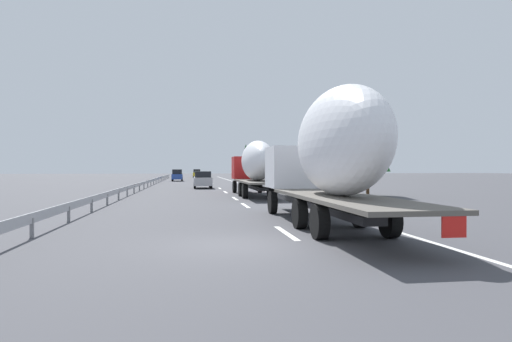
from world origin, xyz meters
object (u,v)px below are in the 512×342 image
object	(u,v)px
truck_lead	(255,165)
car_blue_sedan	(177,175)
road_sign	(253,167)
truck_trailing	(329,153)
car_yellow_coupe	(197,173)
car_silver_hatch	(203,180)

from	to	relation	value
truck_lead	car_blue_sedan	bearing A→B (deg)	9.71
road_sign	truck_trailing	bearing A→B (deg)	175.67
car_yellow_coupe	road_sign	bearing A→B (deg)	-171.75
truck_lead	car_blue_sedan	xyz separation A→B (m)	(40.84, 6.99, -1.40)
truck_lead	car_blue_sedan	size ratio (longest dim) A/B	2.86
truck_trailing	car_yellow_coupe	size ratio (longest dim) A/B	3.17
car_blue_sedan	car_yellow_coupe	bearing A→B (deg)	-7.57
truck_trailing	car_silver_hatch	size ratio (longest dim) A/B	3.04
truck_trailing	car_blue_sedan	size ratio (longest dim) A/B	3.00
truck_trailing	road_sign	world-z (taller)	truck_trailing
truck_lead	truck_trailing	world-z (taller)	truck_trailing
car_yellow_coupe	car_blue_sedan	bearing A→B (deg)	172.43
road_sign	car_blue_sedan	bearing A→B (deg)	29.10
truck_trailing	car_yellow_coupe	world-z (taller)	truck_trailing
car_yellow_coupe	truck_lead	bearing A→B (deg)	-177.10
truck_lead	road_sign	xyz separation A→B (m)	(22.70, -3.10, -0.04)
car_yellow_coupe	truck_trailing	bearing A→B (deg)	-177.72
truck_lead	truck_trailing	xyz separation A→B (m)	(-18.19, 0.00, 0.28)
truck_lead	car_silver_hatch	bearing A→B (deg)	14.57
road_sign	car_silver_hatch	bearing A→B (deg)	143.30
car_blue_sedan	road_sign	bearing A→B (deg)	-150.90
car_silver_hatch	car_yellow_coupe	bearing A→B (deg)	-0.16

